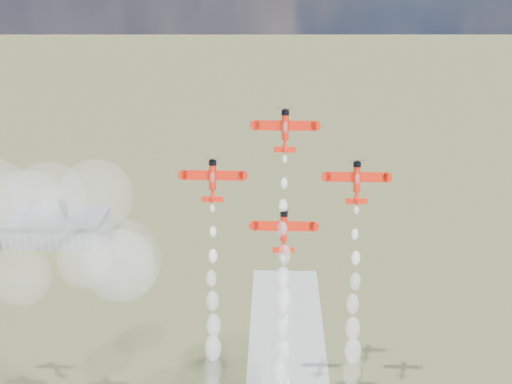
{
  "coord_description": "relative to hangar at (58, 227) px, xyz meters",
  "views": [
    {
      "loc": [
        -5.97,
        -100.4,
        147.06
      ],
      "look_at": [
        -9.73,
        16.75,
        97.44
      ],
      "focal_mm": 42.0,
      "sensor_mm": 36.0,
      "label": 1
    }
  ],
  "objects": [
    {
      "name": "plane_right",
      "position": [
        131.47,
        -163.34,
        93.71
      ],
      "size": [
        12.82,
        5.41,
        8.88
      ],
      "rotation": [
        1.25,
        0.0,
        0.0
      ],
      "color": "red",
      "rests_on": "ground"
    },
    {
      "name": "drifted_smoke_cloud",
      "position": [
        57.08,
        -155.19,
        80.8
      ],
      "size": [
        73.87,
        36.68,
        46.93
      ],
      "color": "white",
      "rests_on": "ground"
    },
    {
      "name": "hangar",
      "position": [
        0.0,
        0.0,
        0.0
      ],
      "size": [
        50.0,
        28.0,
        13.0
      ],
      "color": "gray",
      "rests_on": "ground"
    },
    {
      "name": "plane_lead",
      "position": [
        116.27,
        -159.99,
        103.81
      ],
      "size": [
        12.82,
        5.41,
        8.88
      ],
      "rotation": [
        1.25,
        0.0,
        0.0
      ],
      "color": "red",
      "rests_on": "ground"
    },
    {
      "name": "plane_left",
      "position": [
        101.08,
        -163.34,
        93.71
      ],
      "size": [
        12.82,
        5.41,
        8.88
      ],
      "rotation": [
        1.25,
        0.0,
        0.0
      ],
      "color": "red",
      "rests_on": "ground"
    },
    {
      "name": "smoke_trail_lead",
      "position": [
        116.13,
        -174.38,
        60.24
      ],
      "size": [
        5.21,
        18.92,
        50.54
      ],
      "color": "white",
      "rests_on": "plane_lead"
    },
    {
      "name": "plane_slot",
      "position": [
        116.27,
        -166.68,
        83.62
      ],
      "size": [
        12.82,
        5.41,
        8.88
      ],
      "rotation": [
        1.25,
        0.0,
        0.0
      ],
      "color": "red",
      "rests_on": "ground"
    }
  ]
}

